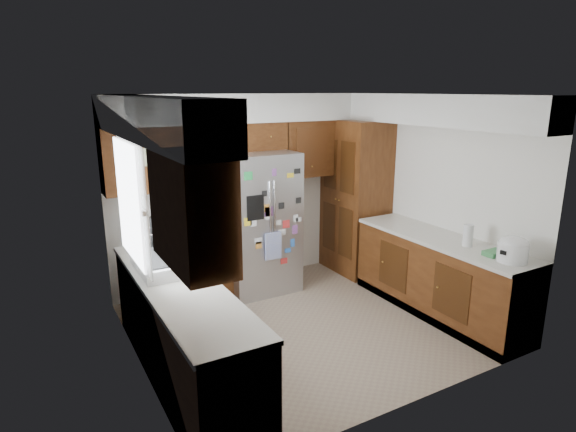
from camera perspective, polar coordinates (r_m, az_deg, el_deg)
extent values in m
plane|color=gray|center=(5.51, 2.29, -12.79)|extent=(3.60, 3.60, 0.00)
cube|color=white|center=(6.43, -5.13, 3.07)|extent=(3.60, 0.04, 2.50)
cube|color=white|center=(4.41, -17.87, -3.09)|extent=(0.04, 3.20, 2.50)
cube|color=white|center=(6.17, 16.77, 2.00)|extent=(0.04, 3.20, 2.50)
cube|color=white|center=(3.86, 15.15, -5.46)|extent=(3.60, 0.04, 2.50)
cube|color=white|center=(4.89, 2.60, 14.30)|extent=(3.60, 3.20, 0.02)
cube|color=white|center=(6.13, -4.61, 12.64)|extent=(3.60, 0.38, 0.35)
cube|color=white|center=(4.26, -16.48, 11.17)|extent=(0.38, 3.20, 0.35)
cube|color=white|center=(5.90, 16.24, 12.03)|extent=(0.38, 3.20, 0.35)
cube|color=#43200C|center=(5.81, -14.84, 6.63)|extent=(1.33, 0.34, 0.75)
cube|color=#43200C|center=(6.75, 4.27, 8.15)|extent=(1.33, 0.34, 0.75)
cube|color=#43200C|center=(3.24, -11.35, 0.63)|extent=(0.34, 0.85, 0.75)
cube|color=white|center=(4.42, -18.35, 1.61)|extent=(0.02, 0.90, 1.05)
cube|color=white|center=(4.43, -17.86, 1.67)|extent=(0.01, 1.02, 1.15)
cube|color=#1B44A0|center=(5.68, -13.26, 5.02)|extent=(0.16, 0.02, 0.22)
cube|color=beige|center=(5.56, -16.86, 6.67)|extent=(0.16, 0.02, 0.20)
cube|color=#43200C|center=(4.52, -12.39, -13.44)|extent=(0.60, 2.60, 0.88)
cube|color=#43200C|center=(6.10, -10.87, -5.74)|extent=(0.75, 0.60, 0.88)
cube|color=beige|center=(4.32, -12.73, -8.05)|extent=(0.63, 2.60, 0.04)
cube|color=beige|center=(5.95, -11.09, -1.59)|extent=(0.75, 0.60, 0.04)
cube|color=black|center=(4.71, -12.12, -17.63)|extent=(0.60, 2.60, 0.10)
cube|color=white|center=(3.91, -3.96, -17.59)|extent=(0.01, 0.58, 0.80)
cube|color=#43200C|center=(5.89, 17.47, -6.94)|extent=(0.60, 2.25, 0.88)
cube|color=beige|center=(5.74, 17.82, -2.66)|extent=(0.63, 2.25, 0.04)
cube|color=black|center=(6.04, 17.18, -10.39)|extent=(0.60, 2.25, 0.10)
cube|color=#43200C|center=(6.85, 8.00, 2.21)|extent=(0.60, 0.90, 2.15)
cube|color=#ABACB1|center=(6.17, -3.53, -0.76)|extent=(0.90, 0.75, 1.80)
cylinder|color=silver|center=(5.78, -2.12, -0.27)|extent=(0.02, 0.02, 0.90)
cylinder|color=silver|center=(5.80, -1.59, -0.20)|extent=(0.02, 0.02, 0.90)
cube|color=black|center=(5.67, -3.88, 0.97)|extent=(0.22, 0.01, 0.30)
cube|color=silver|center=(5.88, -1.76, -3.56)|extent=(0.22, 0.01, 0.34)
cube|color=#8C4C99|center=(6.00, 0.83, -1.63)|extent=(0.07, 0.00, 0.11)
cube|color=white|center=(5.79, -3.53, -2.97)|extent=(0.10, 0.00, 0.07)
cube|color=black|center=(5.93, 1.25, 1.87)|extent=(0.07, 0.00, 0.07)
cube|color=white|center=(5.99, 1.27, -0.43)|extent=(0.08, 0.00, 0.05)
cube|color=green|center=(5.55, -4.72, 4.75)|extent=(0.10, 0.00, 0.10)
cube|color=red|center=(6.05, -0.48, -5.35)|extent=(0.09, 0.00, 0.07)
cube|color=orange|center=(5.81, -3.50, -3.47)|extent=(0.08, 0.00, 0.09)
cube|color=#8C4C99|center=(5.76, -2.29, 0.52)|extent=(0.11, 0.00, 0.12)
cube|color=red|center=(5.92, -0.21, -0.97)|extent=(0.09, 0.00, 0.10)
cube|color=yellow|center=(5.66, -4.76, -0.69)|extent=(0.10, 0.00, 0.10)
cube|color=#8C4C99|center=(5.86, -1.85, -2.32)|extent=(0.10, 0.00, 0.06)
cube|color=#8C4C99|center=(5.70, -1.62, 5.20)|extent=(0.06, 0.00, 0.09)
cube|color=orange|center=(5.74, -2.50, 0.94)|extent=(0.07, 0.00, 0.09)
cube|color=blue|center=(6.03, -0.02, -4.11)|extent=(0.09, 0.00, 0.05)
cube|color=white|center=(5.70, -4.11, -0.76)|extent=(0.08, 0.00, 0.10)
cube|color=blue|center=(6.03, 0.56, -3.19)|extent=(0.06, 0.00, 0.10)
cube|color=red|center=(5.92, -2.35, -4.81)|extent=(0.07, 0.00, 0.06)
cube|color=black|center=(5.85, 1.11, 5.34)|extent=(0.09, 0.00, 0.06)
cube|color=black|center=(5.68, -2.80, 2.68)|extent=(0.07, 0.00, 0.07)
cube|color=white|center=(5.77, -2.34, 0.05)|extent=(0.08, 0.00, 0.10)
cube|color=white|center=(5.85, -1.23, -0.81)|extent=(0.10, 0.00, 0.06)
cube|color=black|center=(5.82, -0.78, 1.22)|extent=(0.08, 0.00, 0.08)
cube|color=white|center=(5.91, -0.74, -1.96)|extent=(0.10, 0.00, 0.08)
cube|color=white|center=(5.97, 0.94, -0.27)|extent=(0.06, 0.00, 0.09)
cube|color=yellow|center=(5.81, 0.29, 4.84)|extent=(0.09, 0.00, 0.05)
cube|color=#43200C|center=(6.17, -4.62, 9.39)|extent=(0.96, 0.34, 0.35)
sphere|color=blue|center=(6.04, -7.72, 12.06)|extent=(0.25, 0.25, 0.25)
cylinder|color=black|center=(6.14, -3.93, 11.73)|extent=(0.26, 0.26, 0.15)
ellipsoid|color=#333338|center=(6.13, -3.94, 12.43)|extent=(0.25, 0.25, 0.11)
cube|color=white|center=(4.65, -14.25, -5.42)|extent=(0.52, 0.70, 0.12)
cube|color=black|center=(4.63, -14.30, -4.66)|extent=(0.44, 0.60, 0.02)
cylinder|color=silver|center=(4.56, -16.80, -3.89)|extent=(0.02, 0.02, 0.30)
cylinder|color=silver|center=(4.53, -16.18, -2.23)|extent=(0.16, 0.02, 0.02)
cube|color=gold|center=(4.51, -10.95, -6.42)|extent=(0.10, 0.18, 0.04)
cube|color=black|center=(5.13, -14.98, -3.66)|extent=(0.18, 0.14, 0.10)
cylinder|color=black|center=(5.08, -15.12, -1.63)|extent=(0.16, 0.16, 0.28)
cylinder|color=#ABACB1|center=(5.29, -16.63, -2.65)|extent=(0.14, 0.14, 0.20)
sphere|color=white|center=(5.44, -15.61, -2.10)|extent=(0.20, 0.20, 0.20)
cube|color=#3F72B2|center=(5.55, -17.60, -2.02)|extent=(0.14, 0.10, 0.18)
cube|color=#BFB28C|center=(5.67, -16.16, -1.78)|extent=(0.10, 0.08, 0.14)
cylinder|color=white|center=(4.92, -15.64, -4.47)|extent=(0.08, 0.08, 0.11)
cylinder|color=white|center=(5.18, 25.08, -3.89)|extent=(0.29, 0.29, 0.19)
ellipsoid|color=white|center=(5.15, 25.19, -2.87)|extent=(0.28, 0.28, 0.12)
cube|color=black|center=(5.07, 24.21, -3.95)|extent=(0.04, 0.06, 0.04)
cylinder|color=white|center=(5.49, 20.56, -2.16)|extent=(0.10, 0.10, 0.24)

